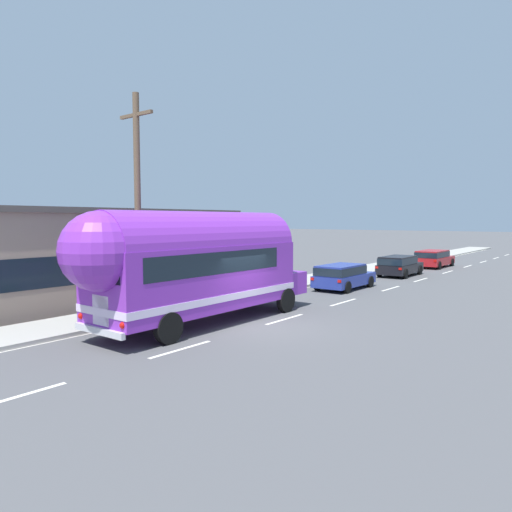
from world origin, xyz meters
name	(u,v)px	position (x,y,z in m)	size (l,w,h in m)	color
ground_plane	(259,327)	(0.00, 0.00, 0.00)	(300.00, 300.00, 0.00)	#4C4C4F
lane_markings	(353,283)	(-2.73, 12.79, 0.00)	(4.00, 80.00, 0.01)	silver
sidewalk_slab	(293,283)	(-5.25, 10.00, 0.07)	(2.75, 90.00, 0.15)	#9E9B93
roadside_building	(57,253)	(-12.08, -0.89, 2.17)	(9.94, 16.61, 4.34)	gray
utility_pole	(138,204)	(-4.28, -1.95, 4.42)	(1.80, 0.24, 8.50)	brown
painted_bus	(194,262)	(-1.93, -1.36, 2.30)	(2.64, 10.94, 4.12)	purple
car_lead	(343,275)	(-2.01, 10.04, 0.79)	(2.00, 4.29, 1.37)	navy
car_second	(399,264)	(-1.89, 17.88, 0.79)	(2.03, 4.41, 1.37)	black
car_third	(433,258)	(-1.97, 25.27, 0.79)	(2.03, 4.77, 1.37)	#A5191E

